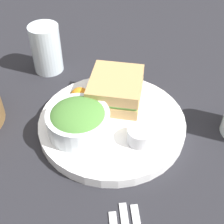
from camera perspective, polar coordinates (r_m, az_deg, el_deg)
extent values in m
plane|color=#232328|center=(0.64, 0.00, -2.76)|extent=(4.00, 4.00, 0.00)
cylinder|color=white|center=(0.63, 0.00, -2.07)|extent=(0.29, 0.29, 0.02)
cube|color=tan|center=(0.66, 0.87, 3.14)|extent=(0.12, 0.11, 0.02)
cube|color=#6BB24C|center=(0.65, 0.88, 4.20)|extent=(0.12, 0.11, 0.01)
cube|color=tan|center=(0.64, 0.89, 5.28)|extent=(0.12, 0.11, 0.02)
cylinder|color=white|center=(0.59, -6.16, -1.81)|extent=(0.12, 0.12, 0.04)
ellipsoid|color=#4C8438|center=(0.58, -6.26, -0.93)|extent=(0.11, 0.11, 0.04)
cylinder|color=#B7B7BC|center=(0.57, 5.20, -4.29)|extent=(0.05, 0.05, 0.03)
sphere|color=orange|center=(0.64, -5.88, 2.72)|extent=(0.04, 0.04, 0.04)
cylinder|color=silver|center=(0.78, -11.93, 11.26)|extent=(0.07, 0.07, 0.12)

